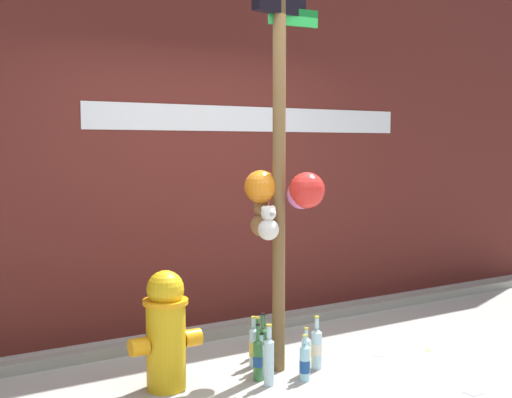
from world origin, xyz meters
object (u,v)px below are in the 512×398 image
Objects in this scene: bottle_2 at (269,360)px; bottle_7 at (257,342)px; bottle_8 at (258,359)px; fire_hydrant at (166,330)px; bottle_3 at (279,349)px; bottle_6 at (306,355)px; bottle_1 at (261,359)px; bottle_5 at (305,363)px; bottle_0 at (317,348)px; memorial_post at (282,159)px; bottle_4 at (263,347)px; bottle_9 at (254,346)px.

bottle_7 is at bearing 66.22° from bottle_2.
fire_hydrant is at bearing 162.31° from bottle_8.
bottle_6 is at bearing -81.00° from bottle_3.
bottle_1 is at bearing 72.40° from bottle_2.
bottle_6 reaches higher than bottle_5.
bottle_0 is 1.29× the size of bottle_1.
bottle_5 is at bearing -144.87° from bottle_0.
fire_hydrant is at bearing 172.96° from memorial_post.
bottle_2 is 1.25× the size of bottle_6.
bottle_3 is 0.99× the size of bottle_5.
bottle_0 is at bearing -51.92° from bottle_3.
bottle_1 is 0.93× the size of bottle_5.
bottle_7 is at bearing 58.99° from bottle_8.
bottle_5 is at bearing -129.98° from bottle_6.
memorial_post is at bearing -115.41° from bottle_3.
memorial_post reaches higher than bottle_4.
bottle_3 is 0.37m from bottle_8.
memorial_post is 1.40m from fire_hydrant.
fire_hydrant is 0.75m from bottle_9.
bottle_9 is at bearing 106.71° from bottle_4.
bottle_6 is (0.08, 0.09, 0.01)m from bottle_5.
bottle_8 is 1.06× the size of bottle_9.
bottle_4 reaches higher than bottle_3.
memorial_post is 6.87× the size of bottle_2.
memorial_post reaches higher than bottle_5.
bottle_8 is (-0.02, 0.11, -0.03)m from bottle_2.
bottle_6 is 0.36m from bottle_8.
memorial_post is at bearing -7.04° from fire_hydrant.
bottle_6 is at bearing -157.66° from bottle_0.
memorial_post is at bearing 155.84° from bottle_0.
bottle_4 is 0.28m from bottle_7.
fire_hydrant is at bearing 171.23° from bottle_1.
bottle_9 is at bearing 4.88° from fire_hydrant.
bottle_6 is at bearing 50.02° from bottle_5.
bottle_6 is 0.90× the size of bottle_9.
bottle_9 reaches higher than bottle_7.
bottle_5 is (0.87, -0.36, -0.27)m from fire_hydrant.
memorial_post is at bearing 18.81° from bottle_8.
bottle_2 reaches higher than bottle_8.
bottle_6 is at bearing -15.53° from fire_hydrant.
memorial_post reaches higher than bottle_7.
bottle_5 is 0.96× the size of bottle_6.
memorial_post is 1.41m from bottle_1.
bottle_5 is 1.03× the size of bottle_7.
bottle_6 is (0.27, -0.16, 0.02)m from bottle_1.
bottle_2 reaches higher than bottle_3.
bottle_4 is 1.24× the size of bottle_6.
memorial_post is at bearing 95.03° from bottle_5.
bottle_9 reaches higher than bottle_5.
bottle_7 is at bearing 50.91° from bottle_9.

